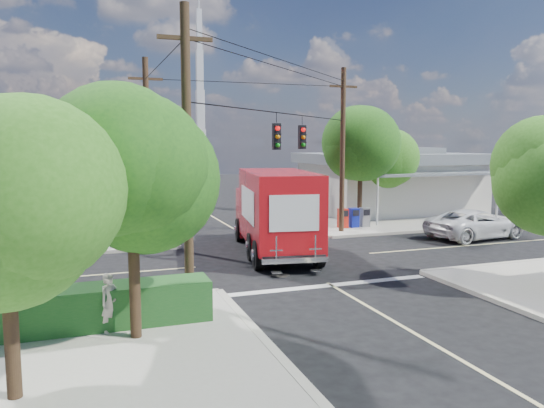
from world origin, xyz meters
name	(u,v)px	position (x,y,z in m)	size (l,w,h in m)	color
ground	(288,260)	(0.00, 0.00, 0.00)	(120.00, 120.00, 0.00)	black
sidewalk_ne	(378,214)	(10.88, 10.88, 0.07)	(14.12, 14.12, 0.14)	#A29C92
sidewalk_nw	(34,232)	(-10.88, 10.88, 0.07)	(14.12, 14.12, 0.14)	#A29C92
road_markings	(301,267)	(0.00, -1.47, 0.01)	(32.00, 32.00, 0.01)	beige
building_ne	(390,180)	(12.50, 11.97, 2.32)	(11.80, 10.20, 4.50)	silver
building_nw	(13,192)	(-12.00, 12.46, 2.22)	(10.80, 10.20, 4.30)	beige
radio_tower	(201,134)	(0.50, 20.00, 5.64)	(0.80, 0.80, 17.00)	silver
tree_sw_front	(132,171)	(-6.99, -7.54, 4.33)	(3.88, 3.78, 6.03)	#422D1C
tree_sw_back	(4,204)	(-9.49, -10.04, 3.90)	(3.56, 3.42, 5.41)	#422D1C
tree_ne_front	(361,147)	(7.21, 6.76, 4.77)	(4.21, 4.14, 6.66)	#422D1C
tree_ne_back	(380,155)	(9.81, 8.96, 4.19)	(3.77, 3.66, 5.82)	#422D1C
palm_nw_front	(96,142)	(-7.50, 7.50, 5.04)	(3.01, 3.08, 5.59)	#422D1C
palm_nw_back	(55,149)	(-9.50, 9.00, 4.67)	(3.01, 3.08, 5.19)	#422D1C
utility_poles	(241,150)	(-1.58, 1.60, 4.67)	(12.00, 10.68, 9.00)	#473321
picket_fence	(100,298)	(-7.80, -5.60, 0.68)	(5.94, 0.06, 1.00)	silver
hedge_sw	(93,307)	(-8.00, -6.40, 0.69)	(6.20, 1.20, 1.10)	#1A4D1D
vending_boxes	(354,218)	(6.50, 6.20, 0.69)	(1.90, 0.50, 1.10)	red
delivery_truck	(275,212)	(-0.04, 1.47, 1.91)	(3.95, 8.97, 3.76)	black
parked_car	(476,224)	(11.18, 1.52, 0.76)	(2.54, 5.50, 1.53)	silver
pedestrian	(110,303)	(-7.59, -6.91, 0.91)	(0.56, 0.37, 1.54)	beige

